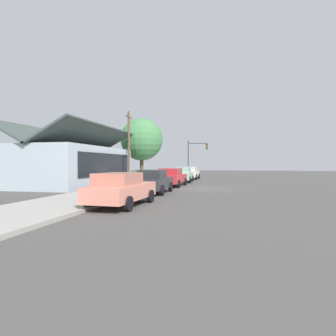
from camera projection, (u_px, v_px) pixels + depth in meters
The scene contains 12 objects.
ground_plane at pixel (201, 189), 23.33m from camera, with size 120.00×120.00×0.00m, color #4C4947.
sidewalk_curb at pixel (134, 187), 24.53m from camera, with size 60.00×4.20×0.16m, color #A3A099.
car_coral at pixel (121, 189), 13.90m from camera, with size 4.84×2.23×1.59m.
car_charcoal at pixel (154, 181), 19.83m from camera, with size 4.44×1.94×1.59m.
car_cherry at pixel (171, 177), 25.77m from camera, with size 4.94×2.16×1.59m.
car_seafoam at pixel (183, 175), 31.35m from camera, with size 4.87×2.11×1.59m.
car_ivory at pixel (190, 173), 37.37m from camera, with size 4.42×2.04×1.59m.
storefront_building at pixel (73, 165), 27.16m from camera, with size 13.39×7.06×5.43m.
shade_tree at pixel (142, 140), 35.31m from camera, with size 5.07×5.07×7.42m.
traffic_light_main at pixel (196, 153), 41.08m from camera, with size 0.37×2.79×5.20m.
utility_pole_wooden at pixel (129, 145), 30.89m from camera, with size 1.80×0.24×7.50m.
fire_hydrant_red at pixel (118, 189), 17.45m from camera, with size 0.22×0.22×0.71m.
Camera 1 is at (-23.32, -2.43, 2.04)m, focal length 31.38 mm.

